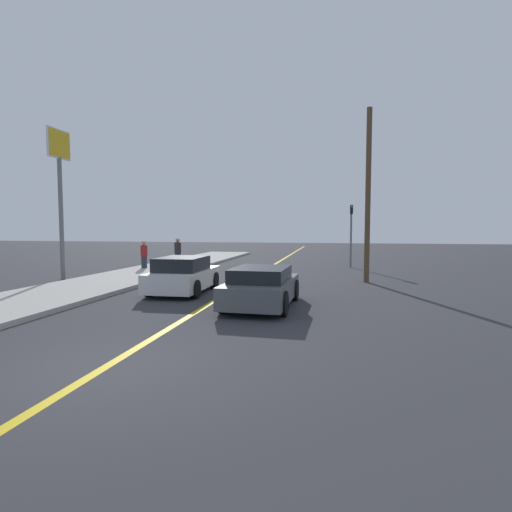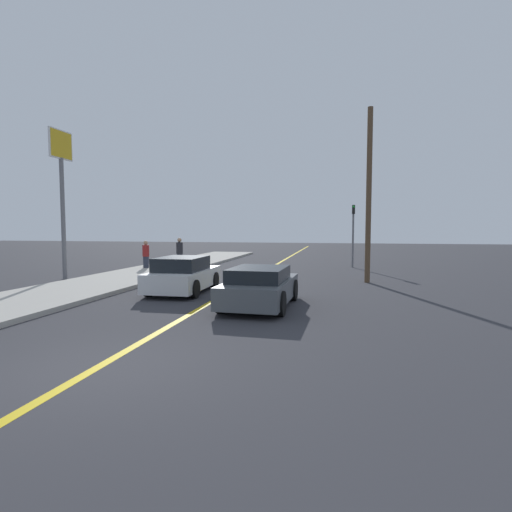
% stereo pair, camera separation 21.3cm
% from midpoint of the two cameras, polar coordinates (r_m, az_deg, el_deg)
% --- Properties ---
extents(ground_plane, '(120.00, 120.00, 0.00)m').
position_cam_midpoint_polar(ground_plane, '(7.68, -22.49, -15.08)').
color(ground_plane, '#333338').
extents(road_center_line, '(0.20, 60.00, 0.01)m').
position_cam_midpoint_polar(road_center_line, '(24.49, 1.51, -1.75)').
color(road_center_line, gold).
rests_on(road_center_line, ground_plane).
extents(sidewalk_left, '(3.91, 31.28, 0.16)m').
position_cam_midpoint_polar(sidewalk_left, '(23.97, -13.53, -1.81)').
color(sidewalk_left, '#ADA89E').
rests_on(sidewalk_left, ground_plane).
extents(car_near_right_lane, '(2.06, 4.10, 1.26)m').
position_cam_midpoint_polar(car_near_right_lane, '(12.54, 0.33, -4.44)').
color(car_near_right_lane, '#4C5156').
rests_on(car_near_right_lane, ground_plane).
extents(car_ahead_center, '(2.01, 4.00, 1.37)m').
position_cam_midpoint_polar(car_ahead_center, '(15.56, -10.70, -2.73)').
color(car_ahead_center, silver).
rests_on(car_ahead_center, ground_plane).
extents(pedestrian_near_curb, '(0.38, 0.38, 1.58)m').
position_cam_midpoint_polar(pedestrian_near_curb, '(23.98, -15.95, 0.21)').
color(pedestrian_near_curb, '#282D3D').
rests_on(pedestrian_near_curb, sidewalk_left).
extents(pedestrian_mid_group, '(0.40, 0.40, 1.71)m').
position_cam_midpoint_polar(pedestrian_mid_group, '(24.91, -11.35, 0.57)').
color(pedestrian_mid_group, '#282D3D').
rests_on(pedestrian_mid_group, sidewalk_left).
extents(traffic_light, '(0.18, 0.40, 3.88)m').
position_cam_midpoint_polar(traffic_light, '(25.55, 13.20, 3.76)').
color(traffic_light, slate).
rests_on(traffic_light, ground_plane).
extents(roadside_sign, '(0.20, 1.55, 7.08)m').
position_cam_midpoint_polar(roadside_sign, '(21.37, -26.51, 10.66)').
color(roadside_sign, slate).
rests_on(roadside_sign, ground_plane).
extents(utility_pole, '(0.24, 0.24, 7.80)m').
position_cam_midpoint_polar(utility_pole, '(18.77, 15.38, 8.25)').
color(utility_pole, brown).
rests_on(utility_pole, ground_plane).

